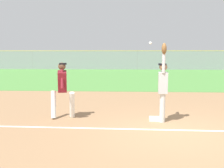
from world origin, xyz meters
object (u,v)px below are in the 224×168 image
at_px(baseball, 150,43).
at_px(parked_car_green, 89,62).
at_px(parked_car_silver, 125,62).
at_px(first_base, 156,119).
at_px(parked_car_black, 161,63).
at_px(fielder, 163,84).
at_px(runner, 62,86).

relative_size(baseball, parked_car_green, 0.02).
xyz_separation_m(parked_car_green, parked_car_silver, (4.83, 0.52, 0.00)).
bearing_deg(first_base, parked_car_black, 82.28).
height_order(first_base, baseball, baseball).
bearing_deg(baseball, fielder, 9.51).
height_order(first_base, parked_car_black, parked_car_black).
bearing_deg(parked_car_green, runner, -79.48).
height_order(fielder, parked_car_silver, fielder).
height_order(baseball, parked_car_green, baseball).
relative_size(fielder, parked_car_silver, 0.51).
distance_m(first_base, parked_car_black, 27.08).
xyz_separation_m(first_base, parked_car_black, (3.64, 26.83, 0.63)).
xyz_separation_m(fielder, parked_car_black, (3.46, 26.96, -0.45)).
bearing_deg(parked_car_silver, parked_car_black, -4.55).
bearing_deg(first_base, fielder, -36.05).
bearing_deg(parked_car_green, first_base, -73.62).
bearing_deg(runner, baseball, -19.55).
xyz_separation_m(runner, parked_car_silver, (1.75, 27.25, -0.32)).
height_order(parked_car_green, parked_car_black, same).
distance_m(runner, baseball, 2.93).
relative_size(first_base, parked_car_green, 0.08).
distance_m(fielder, runner, 3.01).
relative_size(runner, parked_car_black, 0.39).
xyz_separation_m(first_base, runner, (-2.83, 0.08, 0.96)).
xyz_separation_m(baseball, parked_car_silver, (-0.86, 27.52, -1.61)).
bearing_deg(fielder, runner, 1.47).
distance_m(fielder, baseball, 1.23).
bearing_deg(first_base, runner, 178.41).
height_order(first_base, runner, runner).
bearing_deg(first_base, parked_car_silver, 92.25).
bearing_deg(runner, parked_car_black, 62.76).
height_order(parked_car_green, parked_car_silver, same).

